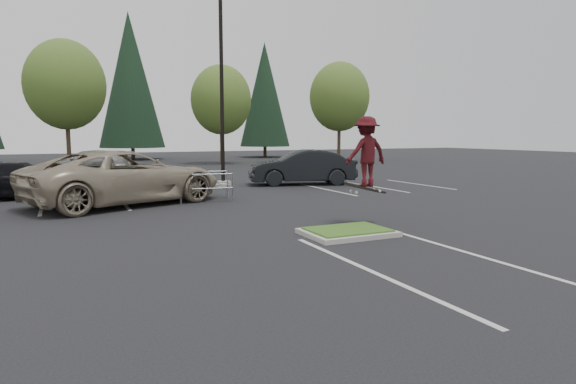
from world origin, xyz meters
name	(u,v)px	position (x,y,z in m)	size (l,w,h in m)	color
ground	(347,235)	(0.00, 0.00, 0.00)	(120.00, 120.00, 0.00)	black
grass_median	(348,232)	(0.00, 0.00, 0.08)	(2.20, 1.60, 0.16)	#9B9990
stall_lines	(224,206)	(-1.35, 6.02, 0.00)	(22.62, 17.60, 0.01)	beige
light_pole	(222,91)	(0.50, 12.00, 4.56)	(0.70, 0.60, 10.12)	#9B9990
decid_b	(65,88)	(-6.01, 30.53, 6.04)	(5.89, 5.89, 9.64)	#38281C
decid_c	(221,102)	(5.99, 29.83, 5.25)	(5.12, 5.12, 8.38)	#38281C
decid_d	(339,99)	(17.99, 30.33, 5.91)	(5.76, 5.76, 9.43)	#38281C
conif_b	(130,80)	(0.00, 40.50, 7.85)	(6.38, 6.38, 14.50)	#38281C
conif_c	(265,95)	(14.00, 39.50, 6.85)	(5.50, 5.50, 12.50)	#38281C
cart_corral	(167,183)	(-2.94, 8.00, 0.70)	(4.09, 2.00, 1.11)	gray
skateboarder	(366,152)	(1.20, 1.00, 2.04)	(1.29, 0.77, 2.17)	black
car_l_tan	(124,178)	(-4.50, 7.97, 0.98)	(3.25, 7.05, 1.96)	#9E9079
car_l_black	(21,180)	(-8.00, 11.50, 0.73)	(2.05, 5.04, 1.46)	black
car_r_charc	(302,167)	(4.50, 11.50, 0.88)	(1.86, 5.33, 1.76)	black
car_far_silver	(89,163)	(-5.00, 22.00, 0.77)	(2.17, 5.33, 1.55)	gray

